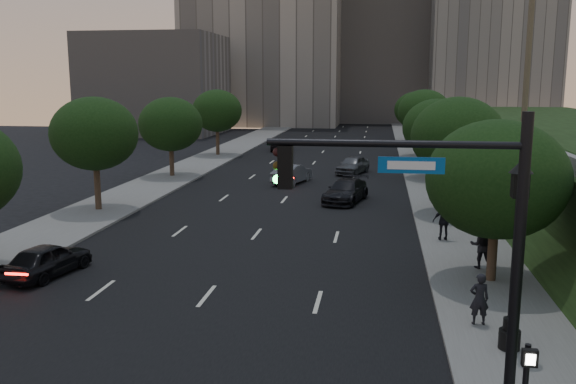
% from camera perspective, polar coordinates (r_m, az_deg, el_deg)
% --- Properties ---
extents(ground, '(160.00, 160.00, 0.00)m').
position_cam_1_polar(ground, '(17.91, -12.20, -15.02)').
color(ground, black).
rests_on(ground, ground).
extents(road_surface, '(16.00, 140.00, 0.02)m').
position_cam_1_polar(road_surface, '(46.10, 0.99, 0.92)').
color(road_surface, black).
rests_on(road_surface, ground).
extents(sidewalk_right, '(4.50, 140.00, 0.15)m').
position_cam_1_polar(sidewalk_right, '(45.90, 13.78, 0.66)').
color(sidewalk_right, slate).
rests_on(sidewalk_right, ground).
extents(sidewalk_left, '(4.50, 140.00, 0.15)m').
position_cam_1_polar(sidewalk_left, '(48.49, -11.11, 1.28)').
color(sidewalk_left, slate).
rests_on(sidewalk_left, ground).
extents(parapet_wall, '(0.35, 90.00, 0.70)m').
position_cam_1_polar(parapet_wall, '(43.85, 18.50, 5.61)').
color(parapet_wall, slate).
rests_on(parapet_wall, embankment).
extents(office_block_left, '(26.00, 20.00, 32.00)m').
position_cam_1_polar(office_block_left, '(109.24, -2.09, 14.82)').
color(office_block_left, gray).
rests_on(office_block_left, ground).
extents(office_block_mid, '(22.00, 18.00, 26.00)m').
position_cam_1_polar(office_block_mid, '(117.20, 8.77, 12.94)').
color(office_block_mid, gray).
rests_on(office_block_mid, ground).
extents(office_block_right, '(20.00, 22.00, 36.00)m').
position_cam_1_polar(office_block_right, '(113.00, 18.35, 15.19)').
color(office_block_right, gray).
rests_on(office_block_right, ground).
extents(office_block_filler, '(18.00, 16.00, 14.00)m').
position_cam_1_polar(office_block_filler, '(90.88, -12.23, 9.81)').
color(office_block_filler, gray).
rests_on(office_block_filler, ground).
extents(tree_right_a, '(5.20, 5.20, 6.24)m').
position_cam_1_polar(tree_right_a, '(23.75, 18.96, 1.13)').
color(tree_right_a, '#38281C').
rests_on(tree_right_a, ground).
extents(tree_right_b, '(5.20, 5.20, 6.74)m').
position_cam_1_polar(tree_right_b, '(35.48, 15.59, 5.02)').
color(tree_right_b, '#38281C').
rests_on(tree_right_b, ground).
extents(tree_right_c, '(5.20, 5.20, 6.24)m').
position_cam_1_polar(tree_right_c, '(48.40, 13.73, 5.87)').
color(tree_right_c, '#38281C').
rests_on(tree_right_c, ground).
extents(tree_right_d, '(5.20, 5.20, 6.74)m').
position_cam_1_polar(tree_right_d, '(62.30, 12.62, 7.32)').
color(tree_right_d, '#38281C').
rests_on(tree_right_d, ground).
extents(tree_right_e, '(5.20, 5.20, 6.24)m').
position_cam_1_polar(tree_right_e, '(77.28, 11.85, 7.54)').
color(tree_right_e, '#38281C').
rests_on(tree_right_e, ground).
extents(tree_left_b, '(5.00, 5.00, 6.71)m').
position_cam_1_polar(tree_left_b, '(36.98, -17.66, 5.21)').
color(tree_left_b, '#38281C').
rests_on(tree_left_b, ground).
extents(tree_left_c, '(5.00, 5.00, 6.34)m').
position_cam_1_polar(tree_left_c, '(48.98, -10.94, 6.24)').
color(tree_left_c, '#38281C').
rests_on(tree_left_c, ground).
extents(tree_left_d, '(5.00, 5.00, 6.71)m').
position_cam_1_polar(tree_left_d, '(62.31, -6.66, 7.56)').
color(tree_left_d, '#38281C').
rests_on(tree_left_d, ground).
extents(traffic_signal_mast, '(5.68, 0.56, 7.00)m').
position_cam_1_polar(traffic_signal_mast, '(13.75, 16.19, -6.71)').
color(traffic_signal_mast, black).
rests_on(traffic_signal_mast, ground).
extents(street_lamp, '(0.64, 0.64, 5.62)m').
position_cam_1_polar(street_lamp, '(18.01, 20.44, -6.34)').
color(street_lamp, black).
rests_on(street_lamp, ground).
extents(sedan_near_left, '(2.32, 4.17, 1.34)m').
position_cam_1_polar(sedan_near_left, '(25.91, -21.57, -5.89)').
color(sedan_near_left, black).
rests_on(sedan_near_left, ground).
extents(sedan_mid_left, '(2.69, 4.71, 1.47)m').
position_cam_1_polar(sedan_mid_left, '(45.56, 0.37, 1.73)').
color(sedan_mid_left, slate).
rests_on(sedan_mid_left, ground).
extents(sedan_far_left, '(3.05, 5.27, 1.38)m').
position_cam_1_polar(sedan_far_left, '(67.01, -0.65, 4.49)').
color(sedan_far_left, black).
rests_on(sedan_far_left, ground).
extents(sedan_near_right, '(3.10, 5.27, 1.43)m').
position_cam_1_polar(sedan_near_right, '(38.71, 5.43, 0.10)').
color(sedan_near_right, black).
rests_on(sedan_near_right, ground).
extents(sedan_far_right, '(3.00, 4.69, 1.49)m').
position_cam_1_polar(sedan_far_right, '(50.46, 6.08, 2.53)').
color(sedan_far_right, '#4D4F54').
rests_on(sedan_far_right, ground).
extents(pedestrian_a, '(0.64, 0.45, 1.64)m').
position_cam_1_polar(pedestrian_a, '(19.98, 17.46, -9.52)').
color(pedestrian_a, black).
rests_on(pedestrian_a, sidewalk_right).
extents(pedestrian_b, '(0.99, 0.81, 1.88)m').
position_cam_1_polar(pedestrian_b, '(25.75, 17.68, -4.78)').
color(pedestrian_b, black).
rests_on(pedestrian_b, sidewalk_right).
extents(pedestrian_c, '(1.11, 0.53, 1.83)m').
position_cam_1_polar(pedestrian_c, '(29.72, 14.41, -2.66)').
color(pedestrian_c, black).
rests_on(pedestrian_c, sidewalk_right).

